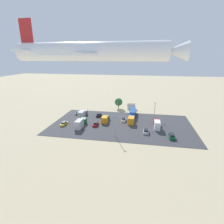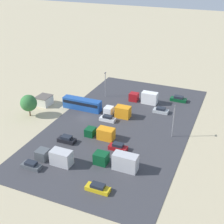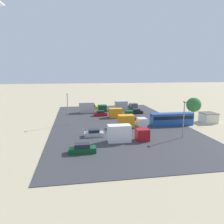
% 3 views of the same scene
% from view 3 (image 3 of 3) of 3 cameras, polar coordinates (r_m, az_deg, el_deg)
% --- Properties ---
extents(ground_plane, '(400.00, 400.00, 0.00)m').
position_cam_3_polar(ground_plane, '(62.36, 11.04, -2.62)').
color(ground_plane, tan).
extents(parking_lot_surface, '(61.73, 34.33, 0.08)m').
position_cam_3_polar(parking_lot_surface, '(59.50, 1.50, -3.02)').
color(parking_lot_surface, '#38383D').
rests_on(parking_lot_surface, ground).
extents(shed_building, '(4.42, 3.92, 2.71)m').
position_cam_3_polar(shed_building, '(66.54, 23.88, -1.31)').
color(shed_building, silver).
rests_on(shed_building, ground).
extents(bus, '(2.47, 11.26, 3.18)m').
position_cam_3_polar(bus, '(59.45, 15.33, -1.68)').
color(bus, '#1E4C9E').
rests_on(bus, ground).
extents(parked_car_0, '(1.78, 4.22, 1.54)m').
position_cam_3_polar(parked_car_0, '(84.89, 5.23, 1.54)').
color(parked_car_0, '#4C5156').
rests_on(parked_car_0, ground).
extents(parked_car_1, '(1.78, 4.25, 1.65)m').
position_cam_3_polar(parked_car_1, '(69.45, -3.03, -0.43)').
color(parked_car_1, maroon).
rests_on(parked_car_1, ground).
extents(parked_car_2, '(1.96, 4.25, 1.58)m').
position_cam_3_polar(parked_car_2, '(73.46, 6.38, 0.11)').
color(parked_car_2, black).
rests_on(parked_car_2, ground).
extents(parked_car_3, '(1.90, 4.76, 1.66)m').
position_cam_3_polar(parked_car_3, '(38.85, -7.78, -9.52)').
color(parked_car_3, '#0C4723').
rests_on(parked_car_3, ground).
extents(parked_car_4, '(1.99, 4.20, 1.54)m').
position_cam_3_polar(parked_car_4, '(47.99, -4.74, -5.58)').
color(parked_car_4, '#ADB2B7').
rests_on(parked_car_4, ground).
extents(parked_car_5, '(1.79, 4.67, 1.46)m').
position_cam_3_polar(parked_car_5, '(83.16, -5.30, 1.33)').
color(parked_car_5, gold).
rests_on(parked_car_5, ground).
extents(parked_car_6, '(1.72, 4.23, 1.55)m').
position_cam_3_polar(parked_car_6, '(59.73, 5.62, -2.34)').
color(parked_car_6, silver).
rests_on(parked_car_6, ground).
extents(parked_truck_0, '(2.47, 7.21, 2.80)m').
position_cam_3_polar(parked_truck_0, '(67.15, 1.97, -0.29)').
color(parked_truck_0, '#0C4723').
rests_on(parked_truck_0, ground).
extents(parked_truck_1, '(2.42, 9.36, 3.57)m').
position_cam_3_polar(parked_truck_1, '(75.03, -5.49, 1.10)').
color(parked_truck_1, '#0C4723').
rests_on(parked_truck_1, ground).
extents(parked_truck_2, '(2.56, 8.16, 3.24)m').
position_cam_3_polar(parked_truck_2, '(80.39, 3.36, 1.66)').
color(parked_truck_2, '#4C5156').
rests_on(parked_truck_2, ground).
extents(parked_truck_3, '(2.33, 8.42, 3.45)m').
position_cam_3_polar(parked_truck_3, '(44.31, 3.63, -5.68)').
color(parked_truck_3, maroon).
rests_on(parked_truck_3, ground).
extents(parked_truck_4, '(2.58, 7.27, 3.10)m').
position_cam_3_polar(parked_truck_4, '(55.75, 4.84, -2.45)').
color(parked_truck_4, silver).
rests_on(parked_truck_4, ground).
extents(tree_near_shed, '(4.50, 4.50, 6.07)m').
position_cam_3_polar(tree_near_shed, '(72.17, 20.57, 1.78)').
color(tree_near_shed, brown).
rests_on(tree_near_shed, ground).
extents(light_pole_lot_centre, '(0.90, 0.28, 7.75)m').
position_cam_3_polar(light_pole_lot_centre, '(48.46, 18.23, -1.46)').
color(light_pole_lot_centre, gray).
rests_on(light_pole_lot_centre, ground).
extents(light_pole_lot_edge, '(0.90, 0.28, 8.23)m').
position_cam_3_polar(light_pole_lot_edge, '(58.12, -11.52, 1.05)').
color(light_pole_lot_edge, gray).
rests_on(light_pole_lot_edge, ground).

